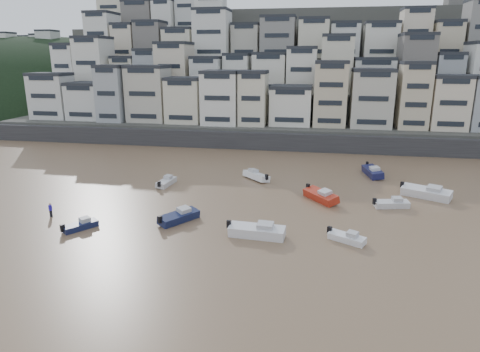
% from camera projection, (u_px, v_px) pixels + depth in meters
% --- Properties ---
extents(ground, '(400.00, 400.00, 0.00)m').
position_uv_depth(ground, '(36.00, 350.00, 28.09)').
color(ground, brown).
rests_on(ground, ground).
extents(sea_strip, '(340.00, 340.00, 0.00)m').
position_uv_depth(sea_strip, '(20.00, 100.00, 184.55)').
color(sea_strip, '#475765').
rests_on(sea_strip, ground).
extents(harbor_wall, '(140.00, 3.00, 3.50)m').
position_uv_depth(harbor_wall, '(280.00, 141.00, 87.36)').
color(harbor_wall, '#38383A').
rests_on(harbor_wall, ground).
extents(hillside, '(141.04, 66.00, 50.00)m').
position_uv_depth(hillside, '(311.00, 76.00, 121.15)').
color(hillside, '#4C4C47').
rests_on(hillside, ground).
extents(headland, '(216.00, 135.00, 53.33)m').
position_uv_depth(headland, '(36.00, 103.00, 172.45)').
color(headland, black).
rests_on(headland, ground).
extents(boat_a, '(6.68, 2.56, 1.79)m').
position_uv_depth(boat_a, '(257.00, 229.00, 45.41)').
color(boat_a, silver).
rests_on(boat_a, ground).
extents(boat_b, '(4.39, 3.28, 1.16)m').
position_uv_depth(boat_b, '(347.00, 237.00, 44.27)').
color(boat_b, silver).
rests_on(boat_b, ground).
extents(boat_c, '(4.61, 5.68, 1.53)m').
position_uv_depth(boat_c, '(179.00, 216.00, 49.61)').
color(boat_c, '#151D42').
rests_on(boat_c, ground).
extents(boat_d, '(4.98, 2.58, 1.30)m').
position_uv_depth(boat_d, '(392.00, 203.00, 54.28)').
color(boat_d, silver).
rests_on(boat_d, ground).
extents(boat_e, '(5.33, 6.08, 1.67)m').
position_uv_depth(boat_e, '(321.00, 195.00, 56.79)').
color(boat_e, '#AA2614').
rests_on(boat_e, ground).
extents(boat_f, '(2.12, 4.99, 1.32)m').
position_uv_depth(boat_f, '(166.00, 181.00, 63.63)').
color(boat_f, silver).
rests_on(boat_f, ground).
extents(boat_g, '(7.18, 5.19, 1.89)m').
position_uv_depth(boat_g, '(426.00, 191.00, 57.91)').
color(boat_g, silver).
rests_on(boat_g, ground).
extents(boat_h, '(5.21, 5.20, 1.51)m').
position_uv_depth(boat_h, '(256.00, 175.00, 66.56)').
color(boat_h, white).
rests_on(boat_h, ground).
extents(boat_i, '(3.33, 6.78, 1.77)m').
position_uv_depth(boat_i, '(373.00, 170.00, 68.63)').
color(boat_i, '#151742').
rests_on(boat_i, ground).
extents(boat_j, '(3.49, 4.23, 1.14)m').
position_uv_depth(boat_j, '(80.00, 224.00, 47.50)').
color(boat_j, '#151C42').
rests_on(boat_j, ground).
extents(person_blue, '(0.44, 0.44, 1.74)m').
position_uv_depth(person_blue, '(51.00, 210.00, 51.08)').
color(person_blue, '#2417AD').
rests_on(person_blue, ground).
extents(person_pink, '(0.44, 0.44, 1.74)m').
position_uv_depth(person_pink, '(328.00, 195.00, 56.69)').
color(person_pink, '#C48A92').
rests_on(person_pink, ground).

